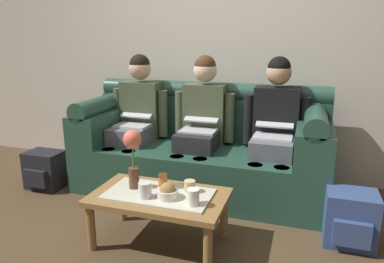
{
  "coord_description": "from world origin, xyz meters",
  "views": [
    {
      "loc": [
        0.89,
        -1.84,
        1.37
      ],
      "look_at": [
        0.02,
        0.83,
        0.63
      ],
      "focal_mm": 33.37,
      "sensor_mm": 36.0,
      "label": 1
    }
  ],
  "objects_px": {
    "snack_bowl": "(168,192)",
    "cup_near_right": "(163,180)",
    "flower_vase": "(133,150)",
    "backpack_left": "(45,170)",
    "couch": "(202,150)",
    "person_left": "(137,115)",
    "cup_far_left": "(193,197)",
    "cup_far_center": "(145,190)",
    "backpack_right": "(350,219)",
    "cup_near_left": "(190,186)",
    "person_right": "(275,124)",
    "coffee_table": "(159,201)",
    "person_middle": "(202,119)"
  },
  "relations": [
    {
      "from": "backpack_right",
      "to": "cup_near_left",
      "type": "bearing_deg",
      "value": -163.44
    },
    {
      "from": "person_left",
      "to": "backpack_left",
      "type": "distance_m",
      "value": 1.0
    },
    {
      "from": "snack_bowl",
      "to": "cup_near_left",
      "type": "distance_m",
      "value": 0.17
    },
    {
      "from": "person_right",
      "to": "cup_far_left",
      "type": "bearing_deg",
      "value": -109.11
    },
    {
      "from": "coffee_table",
      "to": "backpack_left",
      "type": "relative_size",
      "value": 2.58
    },
    {
      "from": "cup_far_left",
      "to": "couch",
      "type": "bearing_deg",
      "value": 103.77
    },
    {
      "from": "person_right",
      "to": "cup_far_left",
      "type": "distance_m",
      "value": 1.18
    },
    {
      "from": "person_middle",
      "to": "person_right",
      "type": "relative_size",
      "value": 1.0
    },
    {
      "from": "couch",
      "to": "backpack_right",
      "type": "xyz_separation_m",
      "value": [
        1.23,
        -0.61,
        -0.19
      ]
    },
    {
      "from": "person_right",
      "to": "cup_near_right",
      "type": "height_order",
      "value": "person_right"
    },
    {
      "from": "backpack_left",
      "to": "coffee_table",
      "type": "bearing_deg",
      "value": -21.2
    },
    {
      "from": "cup_near_left",
      "to": "cup_far_center",
      "type": "height_order",
      "value": "cup_far_center"
    },
    {
      "from": "cup_far_center",
      "to": "flower_vase",
      "type": "bearing_deg",
      "value": 139.44
    },
    {
      "from": "flower_vase",
      "to": "backpack_left",
      "type": "height_order",
      "value": "flower_vase"
    },
    {
      "from": "snack_bowl",
      "to": "backpack_left",
      "type": "relative_size",
      "value": 0.39
    },
    {
      "from": "couch",
      "to": "person_left",
      "type": "relative_size",
      "value": 1.81
    },
    {
      "from": "cup_near_left",
      "to": "cup_near_right",
      "type": "xyz_separation_m",
      "value": [
        -0.21,
        0.03,
        0.01
      ]
    },
    {
      "from": "coffee_table",
      "to": "cup_far_center",
      "type": "height_order",
      "value": "cup_far_center"
    },
    {
      "from": "person_middle",
      "to": "cup_far_left",
      "type": "xyz_separation_m",
      "value": [
        0.27,
        -1.09,
        -0.24
      ]
    },
    {
      "from": "backpack_left",
      "to": "cup_far_center",
      "type": "bearing_deg",
      "value": -25.21
    },
    {
      "from": "flower_vase",
      "to": "snack_bowl",
      "type": "bearing_deg",
      "value": -15.99
    },
    {
      "from": "cup_far_center",
      "to": "backpack_left",
      "type": "relative_size",
      "value": 0.29
    },
    {
      "from": "person_middle",
      "to": "cup_far_left",
      "type": "height_order",
      "value": "person_middle"
    },
    {
      "from": "couch",
      "to": "cup_near_left",
      "type": "distance_m",
      "value": 0.94
    },
    {
      "from": "flower_vase",
      "to": "cup_near_left",
      "type": "xyz_separation_m",
      "value": [
        0.38,
        0.05,
        -0.23
      ]
    },
    {
      "from": "snack_bowl",
      "to": "cup_near_left",
      "type": "height_order",
      "value": "snack_bowl"
    },
    {
      "from": "person_right",
      "to": "backpack_left",
      "type": "distance_m",
      "value": 2.14
    },
    {
      "from": "person_left",
      "to": "cup_far_left",
      "type": "relative_size",
      "value": 11.95
    },
    {
      "from": "person_middle",
      "to": "backpack_left",
      "type": "height_order",
      "value": "person_middle"
    },
    {
      "from": "person_left",
      "to": "cup_near_left",
      "type": "bearing_deg",
      "value": -47.69
    },
    {
      "from": "person_left",
      "to": "cup_far_center",
      "type": "height_order",
      "value": "person_left"
    },
    {
      "from": "snack_bowl",
      "to": "cup_near_right",
      "type": "distance_m",
      "value": 0.19
    },
    {
      "from": "flower_vase",
      "to": "cup_near_right",
      "type": "height_order",
      "value": "flower_vase"
    },
    {
      "from": "cup_near_left",
      "to": "backpack_left",
      "type": "distance_m",
      "value": 1.66
    },
    {
      "from": "person_right",
      "to": "flower_vase",
      "type": "bearing_deg",
      "value": -130.94
    },
    {
      "from": "person_left",
      "to": "backpack_right",
      "type": "relative_size",
      "value": 3.27
    },
    {
      "from": "person_right",
      "to": "backpack_left",
      "type": "xyz_separation_m",
      "value": [
        -2.04,
        -0.46,
        -0.49
      ]
    },
    {
      "from": "person_left",
      "to": "backpack_left",
      "type": "bearing_deg",
      "value": -148.6
    },
    {
      "from": "backpack_left",
      "to": "couch",
      "type": "bearing_deg",
      "value": 18.28
    },
    {
      "from": "snack_bowl",
      "to": "cup_far_center",
      "type": "distance_m",
      "value": 0.15
    },
    {
      "from": "person_left",
      "to": "flower_vase",
      "type": "bearing_deg",
      "value": -65.06
    },
    {
      "from": "person_right",
      "to": "flower_vase",
      "type": "relative_size",
      "value": 2.99
    },
    {
      "from": "person_left",
      "to": "person_right",
      "type": "distance_m",
      "value": 1.29
    },
    {
      "from": "cup_near_right",
      "to": "backpack_left",
      "type": "distance_m",
      "value": 1.46
    },
    {
      "from": "person_right",
      "to": "cup_far_left",
      "type": "xyz_separation_m",
      "value": [
        -0.38,
        -1.09,
        -0.24
      ]
    },
    {
      "from": "couch",
      "to": "cup_near_right",
      "type": "height_order",
      "value": "couch"
    },
    {
      "from": "person_middle",
      "to": "person_right",
      "type": "height_order",
      "value": "same"
    },
    {
      "from": "cup_far_left",
      "to": "snack_bowl",
      "type": "bearing_deg",
      "value": 167.52
    },
    {
      "from": "couch",
      "to": "person_left",
      "type": "bearing_deg",
      "value": -179.69
    },
    {
      "from": "cup_near_right",
      "to": "cup_far_left",
      "type": "height_order",
      "value": "cup_far_left"
    }
  ]
}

